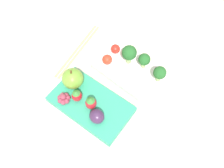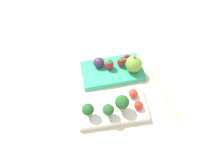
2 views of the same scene
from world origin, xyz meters
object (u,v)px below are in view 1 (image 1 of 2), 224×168
at_px(bento_box_savoury, 132,73).
at_px(plum, 97,116).
at_px(strawberry_0, 90,102).
at_px(broccoli_floret_0, 129,53).
at_px(broccoli_floret_1, 160,73).
at_px(apple, 73,79).
at_px(broccoli_floret_2, 144,60).
at_px(grape_cluster, 64,98).
at_px(bento_box_fruit, 91,104).
at_px(cherry_tomato_1, 107,60).
at_px(cherry_tomato_0, 115,49).
at_px(chopsticks_pair, 78,50).
at_px(strawberry_1, 77,95).

distance_m(bento_box_savoury, plum, 0.16).
bearing_deg(strawberry_0, bento_box_savoury, 84.91).
distance_m(bento_box_savoury, broccoli_floret_0, 0.06).
distance_m(broccoli_floret_1, apple, 0.22).
distance_m(broccoli_floret_2, apple, 0.19).
distance_m(apple, grape_cluster, 0.05).
xyz_separation_m(bento_box_fruit, cherry_tomato_1, (-0.05, 0.12, 0.03)).
bearing_deg(bento_box_fruit, plum, -26.36).
distance_m(cherry_tomato_0, plum, 0.20).
xyz_separation_m(bento_box_savoury, cherry_tomato_0, (-0.07, 0.02, 0.02)).
height_order(strawberry_0, plum, strawberry_0).
relative_size(broccoli_floret_0, broccoli_floret_1, 1.19).
distance_m(bento_box_fruit, strawberry_0, 0.03).
bearing_deg(bento_box_savoury, chopsticks_pair, -166.70).
bearing_deg(chopsticks_pair, grape_cluster, -55.88).
bearing_deg(broccoli_floret_0, strawberry_1, -98.46).
distance_m(apple, chopsticks_pair, 0.13).
distance_m(cherry_tomato_1, apple, 0.11).
bearing_deg(cherry_tomato_1, chopsticks_pair, -171.28).
xyz_separation_m(plum, chopsticks_pair, (-0.19, 0.12, -0.03)).
height_order(broccoli_floret_0, broccoli_floret_1, broccoli_floret_0).
relative_size(broccoli_floret_2, chopsticks_pair, 0.23).
xyz_separation_m(cherry_tomato_1, chopsticks_pair, (-0.10, -0.02, -0.03)).
bearing_deg(apple, bento_box_savoury, 55.70).
height_order(cherry_tomato_0, strawberry_1, strawberry_1).
xyz_separation_m(cherry_tomato_0, strawberry_1, (0.02, -0.17, 0.00)).
relative_size(bento_box_savoury, strawberry_1, 5.08).
height_order(cherry_tomato_0, cherry_tomato_1, cherry_tomato_1).
bearing_deg(cherry_tomato_0, cherry_tomato_1, -80.50).
bearing_deg(strawberry_0, plum, -23.33).
xyz_separation_m(broccoli_floret_2, grape_cluster, (-0.09, -0.21, -0.03)).
xyz_separation_m(apple, plum, (0.11, -0.03, -0.01)).
relative_size(bento_box_fruit, broccoli_floret_0, 3.52).
bearing_deg(plum, bento_box_savoury, 97.95).
xyz_separation_m(bento_box_savoury, apple, (-0.09, -0.13, 0.04)).
bearing_deg(bento_box_fruit, strawberry_0, -40.62).
bearing_deg(grape_cluster, cherry_tomato_1, 87.29).
bearing_deg(grape_cluster, strawberry_0, 27.74).
bearing_deg(bento_box_fruit, strawberry_1, -156.75).
bearing_deg(broccoli_floret_2, cherry_tomato_0, -171.71).
relative_size(cherry_tomato_1, chopsticks_pair, 0.13).
bearing_deg(chopsticks_pair, broccoli_floret_2, 21.03).
xyz_separation_m(broccoli_floret_0, cherry_tomato_0, (-0.05, 0.00, -0.03)).
bearing_deg(strawberry_0, cherry_tomato_0, 110.55).
relative_size(cherry_tomato_0, grape_cluster, 0.78).
distance_m(bento_box_savoury, apple, 0.16).
distance_m(broccoli_floret_0, broccoli_floret_2, 0.04).
distance_m(broccoli_floret_1, strawberry_0, 0.19).
relative_size(strawberry_1, plum, 1.07).
bearing_deg(cherry_tomato_0, broccoli_floret_1, 2.27).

